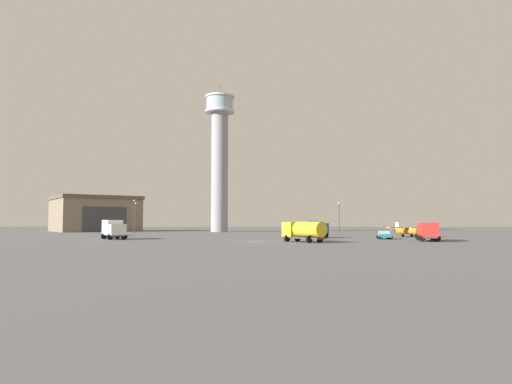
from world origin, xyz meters
TOP-DOWN VIEW (x-y plane):
  - ground_plane at (0.00, 0.00)m, footprint 400.00×400.00m
  - control_tower at (-13.96, 62.64)m, footprint 8.47×8.47m
  - hangar at (-52.90, 68.55)m, footprint 31.68×31.47m
  - airplane_orange at (27.70, 20.83)m, footprint 9.03×7.18m
  - truck_box_white at (-23.43, 6.48)m, footprint 5.64×6.65m
  - truck_box_red at (25.68, 2.14)m, footprint 3.92×7.42m
  - truck_fuel_tanker_blue at (9.68, 14.12)m, footprint 5.51×6.29m
  - truck_fuel_tanker_yellow at (7.27, -2.65)m, footprint 6.19×6.74m
  - car_green at (-29.36, 23.61)m, footprint 3.13×4.73m
  - car_teal at (21.05, 10.04)m, footprint 2.36×4.21m
  - light_post_west at (18.37, 49.50)m, footprint 0.44×0.44m
  - light_post_east at (-34.82, 51.96)m, footprint 0.44×0.44m
  - light_post_north at (-33.81, 47.63)m, footprint 0.44×0.44m

SIDE VIEW (x-z plane):
  - ground_plane at x=0.00m, z-range 0.00..0.00m
  - car_teal at x=21.05m, z-range 0.05..1.42m
  - car_green at x=-29.36m, z-range 0.06..1.43m
  - airplane_orange at x=27.70m, z-range -0.09..2.66m
  - truck_box_red at x=25.68m, z-range 0.22..2.96m
  - truck_fuel_tanker_yellow at x=7.27m, z-range 0.22..3.09m
  - truck_fuel_tanker_blue at x=9.68m, z-range 0.16..3.20m
  - truck_box_white at x=-23.43m, z-range 0.15..3.29m
  - light_post_west at x=18.37m, z-range 0.81..8.65m
  - light_post_east at x=-34.82m, z-range 0.81..8.84m
  - light_post_north at x=-33.81m, z-range 0.83..9.34m
  - hangar at x=-52.90m, z-range 0.02..10.53m
  - control_tower at x=-13.96m, z-range 1.01..44.32m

